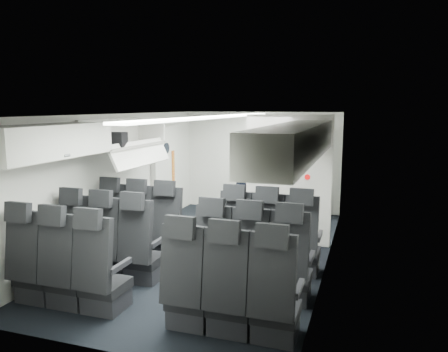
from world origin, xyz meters
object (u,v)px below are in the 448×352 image
Objects in this scene: seat_row_mid at (178,256)px; galley_unit at (303,171)px; seat_row_rear at (143,284)px; seat_row_front at (204,236)px; carry_on_bag at (112,140)px; flight_attendant at (243,183)px; boarding_door at (164,173)px.

galley_unit is at bearing 77.12° from seat_row_mid.
seat_row_rear is at bearing -100.65° from galley_unit.
galley_unit is at bearing 73.72° from seat_row_front.
seat_row_mid is (0.00, -0.90, 0.00)m from seat_row_front.
carry_on_bag reaches higher than seat_row_rear.
seat_row_front is 1.00× the size of seat_row_mid.
seat_row_rear is 1.96× the size of flight_attendant.
seat_row_mid is 2.98m from flight_attendant.
boarding_door is 1.10× the size of flight_attendant.
seat_row_mid is 1.79× the size of boarding_door.
boarding_door is (-1.64, 2.09, 0.55)m from seat_row_front.
boarding_door is (-1.64, 2.99, 0.55)m from seat_row_mid.
flight_attendant is 2.74m from carry_on_bag.
flight_attendant reaches higher than seat_row_front.
boarding_door is at bearing -155.72° from galley_unit.
seat_row_rear is 8.69× the size of carry_on_bag.
seat_row_rear is at bearing -172.56° from flight_attendant.
seat_row_front is at bearing -6.06° from carry_on_bag.
galley_unit is 1.02× the size of boarding_door.
galley_unit is 1.12× the size of flight_attendant.
seat_row_front and seat_row_mid have the same top height.
galley_unit is at bearing 79.35° from seat_row_rear.
seat_row_front is at bearing 90.00° from seat_row_mid.
seat_row_mid is at bearing 90.00° from seat_row_rear.
seat_row_front is at bearing -172.64° from flight_attendant.
seat_row_mid is 1.75× the size of galley_unit.
seat_row_mid is 3.45m from boarding_door.
seat_row_rear is (0.00, -1.80, 0.00)m from seat_row_front.
seat_row_mid is at bearing -102.88° from galley_unit.
flight_attendant is at bearing 89.83° from seat_row_front.
galley_unit reaches higher than seat_row_front.
boarding_door is at bearing 128.16° from seat_row_front.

